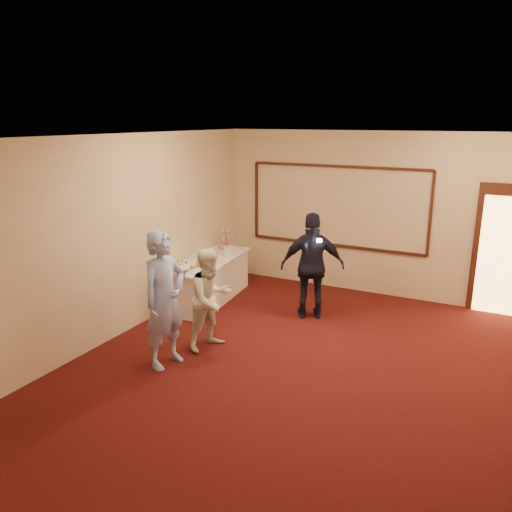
{
  "coord_description": "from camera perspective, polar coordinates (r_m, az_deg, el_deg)",
  "views": [
    {
      "loc": [
        2.09,
        -5.5,
        3.21
      ],
      "look_at": [
        -1.3,
        1.11,
        1.15
      ],
      "focal_mm": 35.0,
      "sensor_mm": 36.0,
      "label": 1
    }
  ],
  "objects": [
    {
      "name": "cupcake_stand",
      "position": [
        9.7,
        -3.48,
        1.79
      ],
      "size": [
        0.28,
        0.28,
        0.41
      ],
      "color": "#D1417E",
      "rests_on": "buffet_table"
    },
    {
      "name": "buffet_table",
      "position": [
        9.07,
        -5.47,
        -2.72
      ],
      "size": [
        1.03,
        2.18,
        0.77
      ],
      "color": "white",
      "rests_on": "floor"
    },
    {
      "name": "wall_molding",
      "position": [
        9.56,
        9.2,
        5.6
      ],
      "size": [
        3.45,
        0.04,
        1.55
      ],
      "color": "black",
      "rests_on": "room_walls"
    },
    {
      "name": "room_walls",
      "position": [
        6.0,
        6.25,
        4.01
      ],
      "size": [
        6.04,
        7.04,
        3.02
      ],
      "color": "beige",
      "rests_on": "floor"
    },
    {
      "name": "pavlova_tray",
      "position": [
        8.2,
        -8.47,
        -1.44
      ],
      "size": [
        0.39,
        0.49,
        0.17
      ],
      "color": "silver",
      "rests_on": "buffet_table"
    },
    {
      "name": "woman",
      "position": [
        7.12,
        -5.18,
        -4.92
      ],
      "size": [
        0.76,
        0.85,
        1.47
      ],
      "primitive_type": "imported",
      "rotation": [
        0.0,
        0.0,
        1.25
      ],
      "color": "white",
      "rests_on": "floor"
    },
    {
      "name": "tart",
      "position": [
        8.56,
        -6.04,
        -0.97
      ],
      "size": [
        0.29,
        0.29,
        0.06
      ],
      "color": "white",
      "rests_on": "buffet_table"
    },
    {
      "name": "guest",
      "position": [
        8.18,
        6.47,
        -1.15
      ],
      "size": [
        1.12,
        0.82,
        1.77
      ],
      "primitive_type": "imported",
      "rotation": [
        0.0,
        0.0,
        3.57
      ],
      "color": "black",
      "rests_on": "floor"
    },
    {
      "name": "plate_stack_b",
      "position": [
        9.13,
        -3.1,
        0.53
      ],
      "size": [
        0.21,
        0.21,
        0.17
      ],
      "color": "white",
      "rests_on": "buffet_table"
    },
    {
      "name": "man",
      "position": [
        6.64,
        -10.41,
        -4.92
      ],
      "size": [
        0.55,
        0.74,
        1.85
      ],
      "primitive_type": "imported",
      "rotation": [
        0.0,
        0.0,
        1.4
      ],
      "color": "#96B1F4",
      "rests_on": "floor"
    },
    {
      "name": "doorway",
      "position": [
        9.2,
        26.73,
        0.43
      ],
      "size": [
        1.05,
        0.07,
        2.2
      ],
      "color": "black",
      "rests_on": "floor"
    },
    {
      "name": "plate_stack_a",
      "position": [
        8.97,
        -6.14,
        0.15
      ],
      "size": [
        0.19,
        0.19,
        0.16
      ],
      "color": "white",
      "rests_on": "buffet_table"
    },
    {
      "name": "floor",
      "position": [
        6.7,
        5.73,
        -13.21
      ],
      "size": [
        7.0,
        7.0,
        0.0
      ],
      "primitive_type": "plane",
      "color": "black",
      "rests_on": "ground"
    },
    {
      "name": "camera_flash",
      "position": [
        7.85,
        7.25,
        1.76
      ],
      "size": [
        0.07,
        0.05,
        0.05
      ],
      "primitive_type": "cube",
      "rotation": [
        0.0,
        0.0,
        0.13
      ],
      "color": "white",
      "rests_on": "guest"
    }
  ]
}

